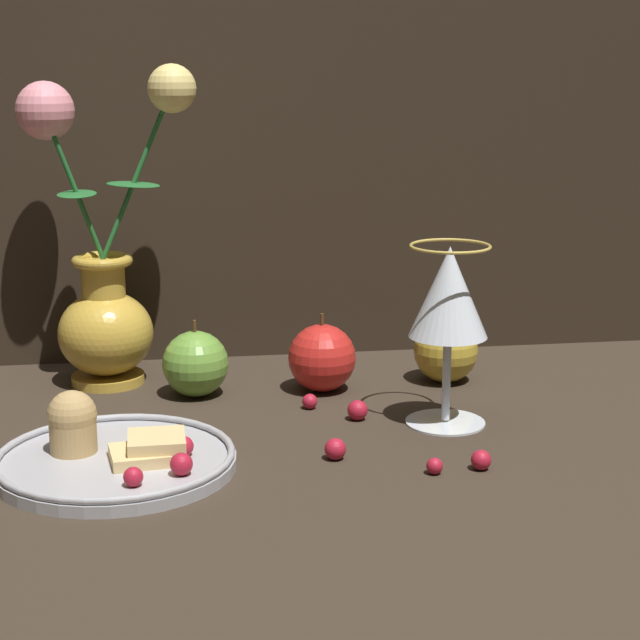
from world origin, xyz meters
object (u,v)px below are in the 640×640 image
(wine_glass, at_px, (450,301))
(apple_at_table_edge, at_px, (322,358))
(apple_near_glass, at_px, (196,364))
(plate_with_pastries, at_px, (112,454))
(vase, at_px, (102,276))
(apple_beside_vase, at_px, (446,350))

(wine_glass, relative_size, apple_at_table_edge, 2.08)
(apple_near_glass, bearing_deg, wine_glass, -28.34)
(plate_with_pastries, bearing_deg, vase, 93.46)
(apple_near_glass, bearing_deg, plate_with_pastries, -111.94)
(wine_glass, xyz_separation_m, apple_near_glass, (-0.23, 0.12, -0.09))
(wine_glass, bearing_deg, apple_at_table_edge, 129.39)
(vase, distance_m, apple_near_glass, 0.14)
(plate_with_pastries, bearing_deg, wine_glass, 12.34)
(vase, relative_size, apple_near_glass, 4.17)
(wine_glass, bearing_deg, plate_with_pastries, -167.66)
(plate_with_pastries, distance_m, apple_at_table_edge, 0.28)
(apple_beside_vase, bearing_deg, vase, 172.36)
(plate_with_pastries, height_order, wine_glass, wine_glass)
(apple_beside_vase, height_order, apple_near_glass, apple_beside_vase)
(wine_glass, distance_m, apple_at_table_edge, 0.18)
(wine_glass, xyz_separation_m, apple_beside_vase, (0.04, 0.14, -0.09))
(plate_with_pastries, distance_m, apple_near_glass, 0.21)
(vase, height_order, plate_with_pastries, vase)
(plate_with_pastries, height_order, apple_near_glass, apple_near_glass)
(plate_with_pastries, relative_size, apple_near_glass, 2.55)
(vase, xyz_separation_m, apple_at_table_edge, (0.22, -0.06, -0.08))
(apple_beside_vase, relative_size, apple_near_glass, 1.01)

